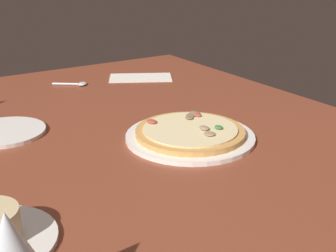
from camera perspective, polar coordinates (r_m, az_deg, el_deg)
dining_table at (r=101.05cm, az=-2.84°, el=-2.62°), size 150.00×110.00×4.00cm
pizza_main at (r=99.61cm, az=2.88°, el=-1.00°), size 29.26×29.26×3.38cm
side_plate at (r=109.37cm, az=-20.42°, el=-0.71°), size 18.88×18.88×0.90cm
paper_menu at (r=151.37cm, az=-3.56°, el=6.27°), size 20.17×23.88×0.30cm
spoon at (r=145.23cm, az=-11.59°, el=5.37°), size 8.62×10.39×1.00cm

